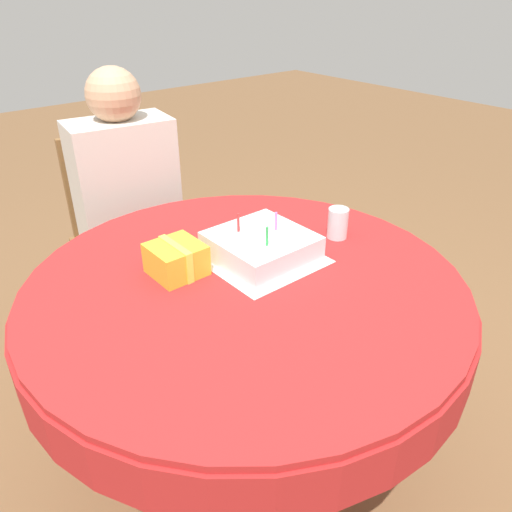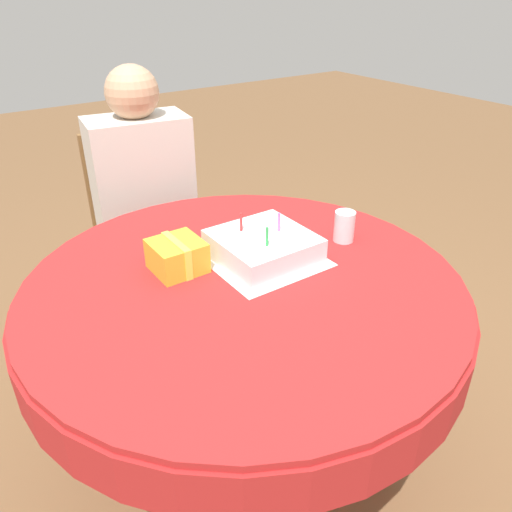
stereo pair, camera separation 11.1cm
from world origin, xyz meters
The scene contains 8 objects.
ground_plane centered at (0.00, 0.00, 0.00)m, with size 12.00×12.00×0.00m, color brown.
dining_table centered at (0.00, 0.00, 0.66)m, with size 1.29×1.29×0.75m.
chair centered at (0.09, 0.97, 0.51)m, with size 0.52×0.52×0.92m.
person centered at (0.07, 0.87, 0.74)m, with size 0.43×0.37×1.23m.
napkin centered at (0.11, 0.06, 0.75)m, with size 0.32×0.32×0.00m.
birthday_cake centered at (0.11, 0.06, 0.79)m, with size 0.27×0.27×0.14m.
drinking_glass centered at (0.40, 0.01, 0.80)m, with size 0.07×0.07×0.10m.
gift_box centered at (-0.13, 0.16, 0.80)m, with size 0.14×0.15×0.10m.
Camera 1 is at (-0.76, -0.96, 1.52)m, focal length 35.00 mm.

